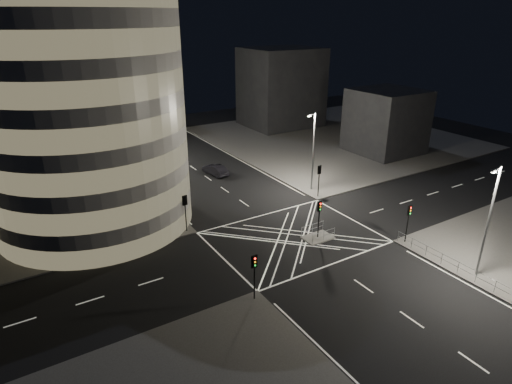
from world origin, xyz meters
TOP-DOWN VIEW (x-y plane):
  - ground at (0.00, 0.00)m, footprint 120.00×120.00m
  - sidewalk_far_right at (29.00, 27.00)m, footprint 42.00×42.00m
  - central_island at (2.00, -1.50)m, footprint 3.00×2.00m
  - office_tower_curved at (-20.74, 18.74)m, footprint 30.00×29.00m
  - office_block_rear at (-22.00, 42.00)m, footprint 24.00×16.00m
  - building_right_far at (26.00, 40.00)m, footprint 14.00×12.00m
  - building_right_near at (30.00, 16.00)m, footprint 10.00×10.00m
  - building_far_end at (-4.00, 58.00)m, footprint 18.00×8.00m
  - tree_a at (-10.50, 9.00)m, footprint 4.62×4.62m
  - tree_b at (-10.50, 15.00)m, footprint 4.47×4.47m
  - tree_c at (-10.50, 21.00)m, footprint 4.20×4.20m
  - tree_d at (-10.50, 27.00)m, footprint 4.43×4.43m
  - tree_e at (-10.50, 33.00)m, footprint 4.30×4.30m
  - traffic_signal_fl at (-8.80, 6.80)m, footprint 0.55×0.22m
  - traffic_signal_nl at (-8.80, -6.80)m, footprint 0.55×0.22m
  - traffic_signal_fr at (8.80, 6.80)m, footprint 0.55×0.22m
  - traffic_signal_nr at (8.80, -6.80)m, footprint 0.55×0.22m
  - traffic_signal_island at (2.00, -1.50)m, footprint 0.55×0.22m
  - street_lamp_left_near at (-9.44, 12.00)m, footprint 1.25×0.25m
  - street_lamp_left_far at (-9.44, 30.00)m, footprint 1.25×0.25m
  - street_lamp_right_far at (9.44, 9.00)m, footprint 1.25×0.25m
  - street_lamp_right_near at (9.44, -14.00)m, footprint 1.25×0.25m
  - railing_near_right at (8.30, -12.15)m, footprint 0.06×11.70m
  - railing_island_south at (2.00, -2.40)m, footprint 2.80×0.06m
  - railing_island_north at (2.00, -0.60)m, footprint 2.80×0.06m
  - sedan at (1.50, 20.67)m, footprint 2.34×4.74m

SIDE VIEW (x-z plane):
  - ground at x=0.00m, z-range 0.00..0.00m
  - sidewalk_far_right at x=29.00m, z-range 0.00..0.15m
  - central_island at x=2.00m, z-range 0.00..0.15m
  - railing_near_right at x=8.30m, z-range 0.15..1.25m
  - railing_island_south at x=2.00m, z-range 0.15..1.25m
  - railing_island_north at x=2.00m, z-range 0.15..1.25m
  - sedan at x=1.50m, z-range 0.00..1.49m
  - traffic_signal_fl at x=-8.80m, z-range 0.91..4.91m
  - traffic_signal_nl at x=-8.80m, z-range 0.91..4.91m
  - traffic_signal_fr at x=8.80m, z-range 0.91..4.91m
  - traffic_signal_nr at x=8.80m, z-range 0.91..4.91m
  - traffic_signal_island at x=2.00m, z-range 0.91..4.91m
  - tree_e at x=-10.50m, z-range 0.93..7.46m
  - tree_a at x=-10.50m, z-range 0.90..7.73m
  - tree_c at x=-10.50m, z-range 1.20..8.15m
  - building_right_near at x=30.00m, z-range 0.15..10.15m
  - tree_b at x=-10.50m, z-range 1.48..9.29m
  - tree_d at x=-10.50m, z-range 1.50..9.31m
  - street_lamp_left_near at x=-9.44m, z-range 0.54..10.54m
  - street_lamp_left_far at x=-9.44m, z-range 0.54..10.54m
  - street_lamp_right_far at x=9.44m, z-range 0.54..10.54m
  - street_lamp_right_near at x=9.44m, z-range 0.54..10.54m
  - building_right_far at x=26.00m, z-range 0.15..15.15m
  - building_far_end at x=-4.00m, z-range 0.00..18.00m
  - office_block_rear at x=-22.00m, z-range 0.15..22.15m
  - office_tower_curved at x=-20.74m, z-range -0.95..26.25m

